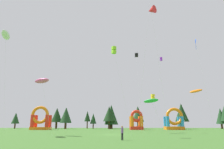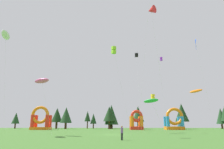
# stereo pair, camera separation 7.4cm
# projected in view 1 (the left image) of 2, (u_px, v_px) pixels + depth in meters

# --- Properties ---
(ground_plane) EXTENTS (120.00, 120.00, 0.00)m
(ground_plane) POSITION_uv_depth(u_px,v_px,m) (112.00, 135.00, 35.98)
(ground_plane) COLOR #3D6B28
(kite_white_parafoil) EXTENTS (3.10, 9.10, 18.66)m
(kite_white_parafoil) POSITION_uv_depth(u_px,v_px,m) (6.00, 35.00, 38.05)
(kite_white_parafoil) COLOR white
(kite_white_parafoil) RESTS_ON ground_plane
(kite_lime_box) EXTENTS (3.20, 2.01, 14.17)m
(kite_lime_box) POSITION_uv_depth(u_px,v_px,m) (114.00, 50.00, 33.46)
(kite_lime_box) COLOR #8CD826
(kite_lime_box) RESTS_ON ground_plane
(kite_red_delta) EXTENTS (3.22, 3.48, 21.01)m
(kite_red_delta) POSITION_uv_depth(u_px,v_px,m) (151.00, 10.00, 34.22)
(kite_red_delta) COLOR red
(kite_red_delta) RESTS_ON ground_plane
(kite_purple_box) EXTENTS (3.33, 3.00, 22.06)m
(kite_purple_box) POSITION_uv_depth(u_px,v_px,m) (161.00, 59.00, 63.83)
(kite_purple_box) COLOR purple
(kite_purple_box) RESTS_ON ground_plane
(kite_orange_parafoil) EXTENTS (6.69, 2.00, 11.77)m
(kite_orange_parafoil) POSITION_uv_depth(u_px,v_px,m) (196.00, 91.00, 57.91)
(kite_orange_parafoil) COLOR orange
(kite_orange_parafoil) RESTS_ON ground_plane
(kite_black_box) EXTENTS (0.72, 5.40, 18.49)m
(kite_black_box) POSITION_uv_depth(u_px,v_px,m) (136.00, 55.00, 49.68)
(kite_black_box) COLOR black
(kite_black_box) RESTS_ON ground_plane
(kite_green_parafoil) EXTENTS (4.10, 2.52, 7.21)m
(kite_green_parafoil) POSITION_uv_depth(u_px,v_px,m) (151.00, 101.00, 42.89)
(kite_green_parafoil) COLOR green
(kite_green_parafoil) RESTS_ON ground_plane
(kite_yellow_box) EXTENTS (2.30, 1.03, 8.52)m
(kite_yellow_box) POSITION_uv_depth(u_px,v_px,m) (153.00, 97.00, 47.52)
(kite_yellow_box) COLOR yellow
(kite_yellow_box) RESTS_ON ground_plane
(kite_pink_parafoil) EXTENTS (4.82, 3.40, 9.72)m
(kite_pink_parafoil) POSITION_uv_depth(u_px,v_px,m) (42.00, 81.00, 35.91)
(kite_pink_parafoil) COLOR #EA599E
(kite_pink_parafoil) RESTS_ON ground_plane
(kite_blue_diamond) EXTENTS (3.26, 2.25, 20.02)m
(kite_blue_diamond) POSITION_uv_depth(u_px,v_px,m) (195.00, 42.00, 45.18)
(kite_blue_diamond) COLOR blue
(kite_blue_diamond) RESTS_ON ground_plane
(person_left_edge) EXTENTS (0.39, 0.39, 1.63)m
(person_left_edge) POSITION_uv_depth(u_px,v_px,m) (122.00, 132.00, 23.92)
(person_left_edge) COLOR black
(person_left_edge) RESTS_ON ground_plane
(inflatable_red_slide) EXTENTS (5.81, 4.13, 7.38)m
(inflatable_red_slide) POSITION_uv_depth(u_px,v_px,m) (41.00, 121.00, 65.26)
(inflatable_red_slide) COLOR orange
(inflatable_red_slide) RESTS_ON ground_plane
(inflatable_blue_arch) EXTENTS (5.68, 4.13, 6.85)m
(inflatable_blue_arch) POSITION_uv_depth(u_px,v_px,m) (174.00, 122.00, 65.39)
(inflatable_blue_arch) COLOR orange
(inflatable_blue_arch) RESTS_ON ground_plane
(inflatable_orange_dome) EXTENTS (4.02, 4.91, 6.14)m
(inflatable_orange_dome) POSITION_uv_depth(u_px,v_px,m) (136.00, 123.00, 65.52)
(inflatable_orange_dome) COLOR red
(inflatable_orange_dome) RESTS_ON ground_plane
(tree_row_0) EXTENTS (3.04, 3.04, 6.12)m
(tree_row_0) POSITION_uv_depth(u_px,v_px,m) (16.00, 118.00, 81.13)
(tree_row_0) COLOR #4C331E
(tree_row_0) RESTS_ON ground_plane
(tree_row_1) EXTENTS (4.21, 4.21, 7.87)m
(tree_row_1) POSITION_uv_depth(u_px,v_px,m) (57.00, 115.00, 79.36)
(tree_row_1) COLOR #4C331E
(tree_row_1) RESTS_ON ground_plane
(tree_row_2) EXTENTS (4.44, 4.44, 7.92)m
(tree_row_2) POSITION_uv_depth(u_px,v_px,m) (66.00, 115.00, 77.02)
(tree_row_2) COLOR #4C331E
(tree_row_2) RESTS_ON ground_plane
(tree_row_3) EXTENTS (2.40, 2.40, 6.79)m
(tree_row_3) POSITION_uv_depth(u_px,v_px,m) (87.00, 116.00, 80.96)
(tree_row_3) COLOR #4C331E
(tree_row_3) RESTS_ON ground_plane
(tree_row_4) EXTENTS (2.51, 2.51, 5.87)m
(tree_row_4) POSITION_uv_depth(u_px,v_px,m) (93.00, 119.00, 80.97)
(tree_row_4) COLOR #4C331E
(tree_row_4) RESTS_ON ground_plane
(tree_row_5) EXTENTS (4.50, 4.50, 8.20)m
(tree_row_5) POSITION_uv_depth(u_px,v_px,m) (109.00, 114.00, 76.94)
(tree_row_5) COLOR #4C331E
(tree_row_5) RESTS_ON ground_plane
(tree_row_6) EXTENTS (3.16, 3.16, 7.50)m
(tree_row_6) POSITION_uv_depth(u_px,v_px,m) (110.00, 116.00, 79.54)
(tree_row_6) COLOR #4C331E
(tree_row_6) RESTS_ON ground_plane
(tree_row_7) EXTENTS (5.31, 5.31, 8.98)m
(tree_row_7) POSITION_uv_depth(u_px,v_px,m) (111.00, 115.00, 78.83)
(tree_row_7) COLOR #4C331E
(tree_row_7) RESTS_ON ground_plane
(tree_row_8) EXTENTS (2.46, 2.46, 5.88)m
(tree_row_8) POSITION_uv_depth(u_px,v_px,m) (111.00, 119.00, 78.80)
(tree_row_8) COLOR #4C331E
(tree_row_8) RESTS_ON ground_plane
(tree_row_9) EXTENTS (4.60, 4.60, 8.69)m
(tree_row_9) POSITION_uv_depth(u_px,v_px,m) (138.00, 114.00, 81.23)
(tree_row_9) COLOR #4C331E
(tree_row_9) RESTS_ON ground_plane
(tree_row_10) EXTENTS (5.10, 5.10, 9.47)m
(tree_row_10) POSITION_uv_depth(u_px,v_px,m) (181.00, 113.00, 78.38)
(tree_row_10) COLOR #4C331E
(tree_row_10) RESTS_ON ground_plane
(tree_row_11) EXTENTS (3.76, 3.76, 7.78)m
(tree_row_11) POSITION_uv_depth(u_px,v_px,m) (221.00, 116.00, 78.53)
(tree_row_11) COLOR #4C331E
(tree_row_11) RESTS_ON ground_plane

